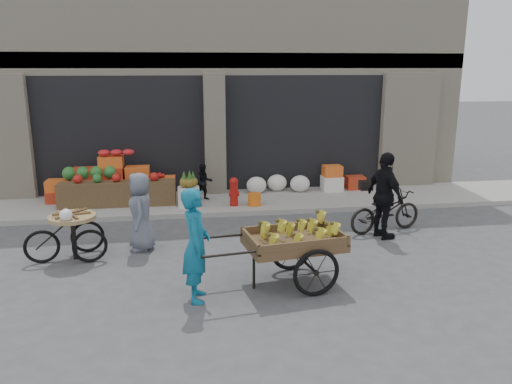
{
  "coord_description": "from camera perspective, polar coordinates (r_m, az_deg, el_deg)",
  "views": [
    {
      "loc": [
        -0.81,
        -8.23,
        3.43
      ],
      "look_at": [
        0.52,
        0.96,
        1.1
      ],
      "focal_mm": 35.0,
      "sensor_mm": 36.0,
      "label": 1
    }
  ],
  "objects": [
    {
      "name": "banana_cart",
      "position": [
        7.99,
        3.97,
        -5.3
      ],
      "size": [
        2.69,
        1.41,
        1.08
      ],
      "rotation": [
        0.0,
        0.0,
        0.15
      ],
      "color": "brown",
      "rests_on": "ground"
    },
    {
      "name": "fruit_display",
      "position": [
        13.02,
        -15.43,
        1.34
      ],
      "size": [
        3.1,
        1.12,
        1.24
      ],
      "color": "#AB2F17",
      "rests_on": "sidewalk"
    },
    {
      "name": "orange_bucket",
      "position": [
        12.26,
        -0.18,
        -0.85
      ],
      "size": [
        0.32,
        0.32,
        0.3
      ],
      "primitive_type": "cylinder",
      "color": "orange",
      "rests_on": "sidewalk"
    },
    {
      "name": "seated_person",
      "position": [
        12.76,
        -5.97,
        1.13
      ],
      "size": [
        0.51,
        0.43,
        0.93
      ],
      "primitive_type": "imported",
      "rotation": [
        0.0,
        0.0,
        0.17
      ],
      "color": "black",
      "rests_on": "sidewalk"
    },
    {
      "name": "vendor_grey",
      "position": [
        9.75,
        -13.05,
        -2.2
      ],
      "size": [
        0.53,
        0.77,
        1.51
      ],
      "primitive_type": "imported",
      "rotation": [
        0.0,
        0.0,
        -1.5
      ],
      "color": "slate",
      "rests_on": "ground"
    },
    {
      "name": "building",
      "position": [
        16.29,
        -5.55,
        13.81
      ],
      "size": [
        14.0,
        6.45,
        7.0
      ],
      "color": "beige",
      "rests_on": "ground"
    },
    {
      "name": "right_bay_goods",
      "position": [
        13.72,
        6.43,
        1.27
      ],
      "size": [
        3.35,
        0.6,
        0.7
      ],
      "color": "silver",
      "rests_on": "sidewalk"
    },
    {
      "name": "ground",
      "position": [
        8.96,
        -2.46,
        -8.45
      ],
      "size": [
        80.0,
        80.0,
        0.0
      ],
      "primitive_type": "plane",
      "color": "#424244",
      "rests_on": "ground"
    },
    {
      "name": "pineapple_bin",
      "position": [
        12.22,
        -7.7,
        -0.54
      ],
      "size": [
        0.52,
        0.52,
        0.5
      ],
      "primitive_type": "cylinder",
      "color": "silver",
      "rests_on": "sidewalk"
    },
    {
      "name": "sidewalk",
      "position": [
        12.81,
        -4.33,
        -1.21
      ],
      "size": [
        18.0,
        2.2,
        0.12
      ],
      "primitive_type": "cube",
      "color": "gray",
      "rests_on": "ground"
    },
    {
      "name": "cyclist",
      "position": [
        10.43,
        14.52,
        -0.44
      ],
      "size": [
        0.68,
        1.12,
        1.79
      ],
      "primitive_type": "imported",
      "rotation": [
        0.0,
        0.0,
        1.82
      ],
      "color": "black",
      "rests_on": "ground"
    },
    {
      "name": "fire_hydrant",
      "position": [
        12.2,
        -2.54,
        0.19
      ],
      "size": [
        0.22,
        0.22,
        0.71
      ],
      "color": "#A5140F",
      "rests_on": "sidewalk"
    },
    {
      "name": "vendor_woman",
      "position": [
        7.48,
        -6.88,
        -6.03
      ],
      "size": [
        0.44,
        0.65,
        1.74
      ],
      "primitive_type": "imported",
      "rotation": [
        0.0,
        0.0,
        1.54
      ],
      "color": "#106182",
      "rests_on": "ground"
    },
    {
      "name": "bicycle",
      "position": [
        10.98,
        14.55,
        -2.12
      ],
      "size": [
        1.81,
        1.01,
        0.9
      ],
      "primitive_type": "imported",
      "rotation": [
        0.0,
        0.0,
        1.82
      ],
      "color": "black",
      "rests_on": "ground"
    },
    {
      "name": "tricycle_cart",
      "position": [
        9.66,
        -20.21,
        -4.06
      ],
      "size": [
        1.46,
        1.02,
        0.95
      ],
      "rotation": [
        0.0,
        0.0,
        0.24
      ],
      "color": "#9E7F51",
      "rests_on": "ground"
    }
  ]
}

